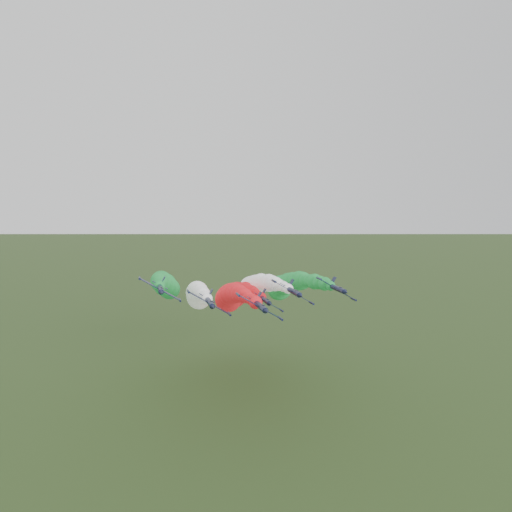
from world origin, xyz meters
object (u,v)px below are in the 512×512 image
object	(u,v)px
jet_inner_right	(254,287)
jet_outer_right	(286,285)
jet_outer_left	(165,285)
jet_inner_left	(198,294)
jet_trail	(238,294)
jet_lead	(230,296)

from	to	relation	value
jet_inner_right	jet_outer_right	distance (m)	11.61
jet_inner_right	jet_outer_left	bearing A→B (deg)	170.11
jet_inner_left	jet_outer_left	xyz separation A→B (m)	(-9.87, 5.88, 2.36)
jet_outer_left	jet_trail	size ratio (longest dim) A/B	0.99
jet_outer_left	jet_outer_right	world-z (taller)	jet_outer_left
jet_outer_right	jet_outer_left	bearing A→B (deg)	176.17
jet_trail	jet_lead	bearing A→B (deg)	-106.06
jet_lead	jet_trail	distance (m)	23.44
jet_outer_right	jet_trail	world-z (taller)	jet_outer_right
jet_lead	jet_outer_right	size ratio (longest dim) A/B	1.00
jet_inner_right	jet_outer_left	distance (m)	28.54
jet_lead	jet_outer_left	size ratio (longest dim) A/B	1.01
jet_inner_right	jet_outer_right	world-z (taller)	jet_inner_right
jet_lead	jet_inner_right	size ratio (longest dim) A/B	1.00
jet_outer_left	jet_trail	xyz separation A→B (m)	(25.06, 8.16, -5.23)
jet_lead	jet_inner_right	xyz separation A→B (m)	(9.45, 9.24, 0.88)
jet_outer_right	jet_trail	xyz separation A→B (m)	(-14.43, 10.80, -4.11)
jet_inner_left	jet_trail	world-z (taller)	jet_inner_left
jet_inner_left	jet_outer_left	world-z (taller)	jet_outer_left
jet_inner_right	jet_trail	world-z (taller)	jet_inner_right
jet_lead	jet_trail	bearing A→B (deg)	73.94
jet_lead	jet_outer_right	bearing A→B (deg)	28.88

